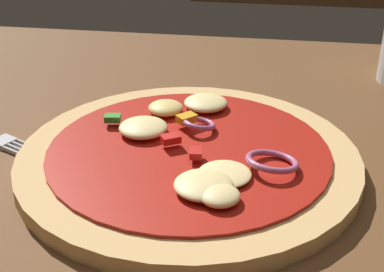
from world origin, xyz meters
TOP-DOWN VIEW (x-y plane):
  - dining_table at (0.00, 0.00)m, footprint 1.40×0.84m
  - pizza at (-0.04, 0.03)m, footprint 0.30×0.30m

SIDE VIEW (x-z plane):
  - dining_table at x=0.00m, z-range 0.00..0.03m
  - pizza at x=-0.04m, z-range 0.03..0.06m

